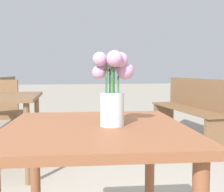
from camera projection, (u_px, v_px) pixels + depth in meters
table_front at (96, 157)px, 1.11m from camera, size 0.78×0.83×0.73m
flower_vase at (112, 90)px, 1.09m from camera, size 0.16×0.14×0.29m
bench_near at (191, 107)px, 3.83m from camera, size 0.45×1.60×0.85m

